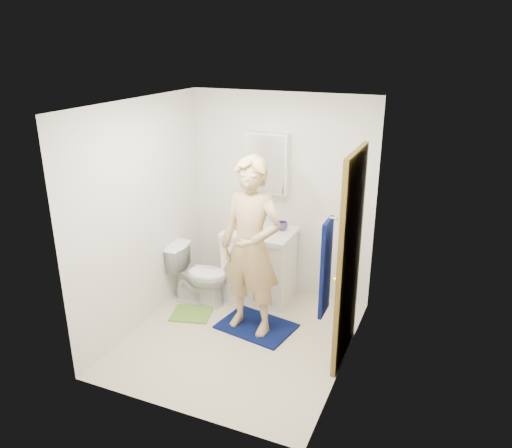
{
  "coord_description": "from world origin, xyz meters",
  "views": [
    {
      "loc": [
        1.91,
        -4.04,
        2.94
      ],
      "look_at": [
        0.09,
        0.25,
        1.2
      ],
      "focal_mm": 35.0,
      "sensor_mm": 36.0,
      "label": 1
    }
  ],
  "objects_px": {
    "medicine_cabinet": "(268,163)",
    "man": "(251,247)",
    "soap_dispenser": "(234,220)",
    "towel": "(326,268)",
    "vanity_cabinet": "(260,266)",
    "toothbrush_cup": "(282,226)",
    "toilet": "(199,274)"
  },
  "relations": [
    {
      "from": "medicine_cabinet",
      "to": "towel",
      "type": "bearing_deg",
      "value": -55.39
    },
    {
      "from": "vanity_cabinet",
      "to": "toothbrush_cup",
      "type": "height_order",
      "value": "toothbrush_cup"
    },
    {
      "from": "toothbrush_cup",
      "to": "vanity_cabinet",
      "type": "bearing_deg",
      "value": -151.06
    },
    {
      "from": "soap_dispenser",
      "to": "towel",
      "type": "bearing_deg",
      "value": -44.07
    },
    {
      "from": "medicine_cabinet",
      "to": "towel",
      "type": "relative_size",
      "value": 0.87
    },
    {
      "from": "toilet",
      "to": "man",
      "type": "relative_size",
      "value": 0.38
    },
    {
      "from": "soap_dispenser",
      "to": "toothbrush_cup",
      "type": "relative_size",
      "value": 1.64
    },
    {
      "from": "medicine_cabinet",
      "to": "man",
      "type": "xyz_separation_m",
      "value": [
        0.2,
        -0.94,
        -0.64
      ]
    },
    {
      "from": "medicine_cabinet",
      "to": "toothbrush_cup",
      "type": "distance_m",
      "value": 0.74
    },
    {
      "from": "vanity_cabinet",
      "to": "toothbrush_cup",
      "type": "xyz_separation_m",
      "value": [
        0.23,
        0.13,
        0.5
      ]
    },
    {
      "from": "man",
      "to": "towel",
      "type": "bearing_deg",
      "value": -30.23
    },
    {
      "from": "toilet",
      "to": "soap_dispenser",
      "type": "height_order",
      "value": "soap_dispenser"
    },
    {
      "from": "medicine_cabinet",
      "to": "toothbrush_cup",
      "type": "xyz_separation_m",
      "value": [
        0.23,
        -0.1,
        -0.7
      ]
    },
    {
      "from": "towel",
      "to": "soap_dispenser",
      "type": "relative_size",
      "value": 3.84
    },
    {
      "from": "towel",
      "to": "toothbrush_cup",
      "type": "height_order",
      "value": "towel"
    },
    {
      "from": "vanity_cabinet",
      "to": "man",
      "type": "distance_m",
      "value": 0.93
    },
    {
      "from": "medicine_cabinet",
      "to": "soap_dispenser",
      "type": "height_order",
      "value": "medicine_cabinet"
    },
    {
      "from": "vanity_cabinet",
      "to": "toothbrush_cup",
      "type": "bearing_deg",
      "value": 28.94
    },
    {
      "from": "soap_dispenser",
      "to": "toilet",
      "type": "bearing_deg",
      "value": -131.92
    },
    {
      "from": "soap_dispenser",
      "to": "man",
      "type": "relative_size",
      "value": 0.11
    },
    {
      "from": "towel",
      "to": "man",
      "type": "distance_m",
      "value": 1.28
    },
    {
      "from": "soap_dispenser",
      "to": "toothbrush_cup",
      "type": "bearing_deg",
      "value": 18.68
    },
    {
      "from": "medicine_cabinet",
      "to": "man",
      "type": "relative_size",
      "value": 0.37
    },
    {
      "from": "medicine_cabinet",
      "to": "man",
      "type": "bearing_deg",
      "value": -77.9
    },
    {
      "from": "toothbrush_cup",
      "to": "man",
      "type": "height_order",
      "value": "man"
    },
    {
      "from": "toilet",
      "to": "man",
      "type": "xyz_separation_m",
      "value": [
        0.8,
        -0.32,
        0.61
      ]
    },
    {
      "from": "towel",
      "to": "toilet",
      "type": "relative_size",
      "value": 1.14
    },
    {
      "from": "medicine_cabinet",
      "to": "man",
      "type": "height_order",
      "value": "medicine_cabinet"
    },
    {
      "from": "vanity_cabinet",
      "to": "toothbrush_cup",
      "type": "relative_size",
      "value": 6.31
    },
    {
      "from": "soap_dispenser",
      "to": "toothbrush_cup",
      "type": "distance_m",
      "value": 0.56
    },
    {
      "from": "medicine_cabinet",
      "to": "toothbrush_cup",
      "type": "bearing_deg",
      "value": -23.25
    },
    {
      "from": "vanity_cabinet",
      "to": "man",
      "type": "xyz_separation_m",
      "value": [
        0.2,
        -0.71,
        0.56
      ]
    }
  ]
}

